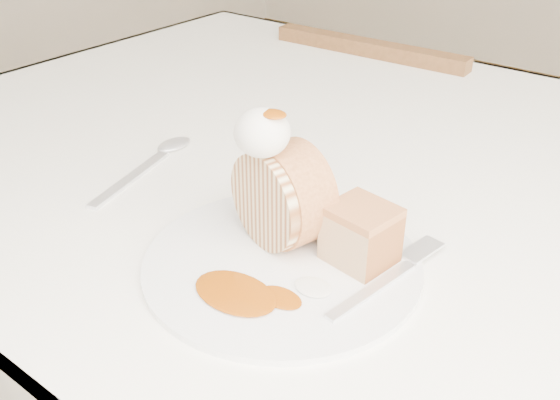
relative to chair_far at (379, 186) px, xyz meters
The scene contains 10 objects.
table 0.58m from the chair_far, 58.56° to the right, with size 1.40×0.90×0.75m.
chair_far is the anchor object (origin of this frame).
plate 0.80m from the chair_far, 68.56° to the right, with size 0.25×0.25×0.01m, color white.
roulade_slice 0.79m from the chair_far, 69.32° to the right, with size 0.09×0.09×0.05m, color beige.
cake_chunk 0.79m from the chair_far, 63.27° to the right, with size 0.06×0.05×0.05m, color #BF7B48.
whipped_cream 0.83m from the chair_far, 70.37° to the right, with size 0.05×0.05×0.04m, color silver.
caramel_drizzle 0.85m from the chair_far, 69.54° to the right, with size 0.02×0.02×0.01m, color #8E3D05.
caramel_pool 0.85m from the chair_far, 70.23° to the right, with size 0.08×0.05×0.00m, color #8E3D05, non-canonical shape.
fork 0.82m from the chair_far, 62.17° to the right, with size 0.02×0.15×0.00m, color silver.
spoon 0.73m from the chair_far, 86.96° to the right, with size 0.03×0.17×0.00m, color silver.
Camera 1 is at (0.27, -0.38, 1.08)m, focal length 40.00 mm.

